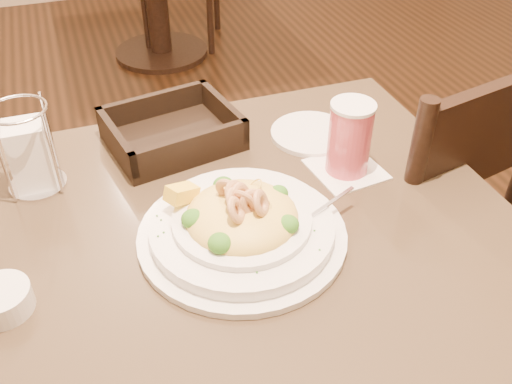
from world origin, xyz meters
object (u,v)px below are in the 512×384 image
object	(u,v)px
main_table	(259,329)
butter_ramekin	(2,300)
napkin_caddy	(29,154)
bread_basket	(173,133)
pasta_bowl	(242,223)
side_plate	(311,133)
dining_chair_near	(412,215)
drink_glass	(350,139)

from	to	relation	value
main_table	butter_ramekin	distance (m)	0.48
napkin_caddy	butter_ramekin	xyz separation A→B (m)	(-0.06, -0.29, -0.05)
bread_basket	butter_ramekin	distance (m)	0.48
pasta_bowl	side_plate	xyz separation A→B (m)	(0.23, 0.25, -0.03)
napkin_caddy	side_plate	size ratio (longest dim) A/B	0.98
dining_chair_near	butter_ramekin	xyz separation A→B (m)	(-0.87, -0.24, 0.28)
pasta_bowl	napkin_caddy	xyz separation A→B (m)	(-0.31, 0.26, 0.04)
main_table	napkin_caddy	distance (m)	0.53
main_table	napkin_caddy	xyz separation A→B (m)	(-0.34, 0.27, 0.31)
side_plate	bread_basket	bearing A→B (deg)	166.28
main_table	bread_basket	world-z (taller)	bread_basket
pasta_bowl	napkin_caddy	size ratio (longest dim) A/B	2.29
main_table	pasta_bowl	size ratio (longest dim) A/B	2.37
drink_glass	butter_ramekin	size ratio (longest dim) A/B	1.66
main_table	butter_ramekin	bearing A→B (deg)	-176.78
drink_glass	bread_basket	bearing A→B (deg)	145.30
drink_glass	napkin_caddy	xyz separation A→B (m)	(-0.56, 0.14, -0.00)
dining_chair_near	side_plate	distance (m)	0.38
napkin_caddy	butter_ramekin	bearing A→B (deg)	-101.55
bread_basket	side_plate	bearing A→B (deg)	-13.72
dining_chair_near	butter_ramekin	distance (m)	0.95
side_plate	main_table	bearing A→B (deg)	-128.41
main_table	butter_ramekin	size ratio (longest dim) A/B	10.42
pasta_bowl	side_plate	distance (m)	0.34
main_table	bread_basket	bearing A→B (deg)	102.56
main_table	dining_chair_near	xyz separation A→B (m)	(0.47, 0.22, -0.02)
drink_glass	napkin_caddy	world-z (taller)	napkin_caddy
drink_glass	butter_ramekin	bearing A→B (deg)	-166.72
bread_basket	napkin_caddy	size ratio (longest dim) A/B	1.69
bread_basket	side_plate	world-z (taller)	bread_basket
main_table	side_plate	world-z (taller)	side_plate
main_table	side_plate	size ratio (longest dim) A/B	5.36
pasta_bowl	napkin_caddy	bearing A→B (deg)	140.04
main_table	bread_basket	distance (m)	0.43
main_table	drink_glass	size ratio (longest dim) A/B	6.26
dining_chair_near	pasta_bowl	world-z (taller)	dining_chair_near
main_table	butter_ramekin	world-z (taller)	butter_ramekin
dining_chair_near	napkin_caddy	world-z (taller)	dining_chair_near
pasta_bowl	butter_ramekin	world-z (taller)	pasta_bowl
side_plate	butter_ramekin	bearing A→B (deg)	-155.12
pasta_bowl	bread_basket	bearing A→B (deg)	97.74
pasta_bowl	butter_ramekin	distance (m)	0.37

